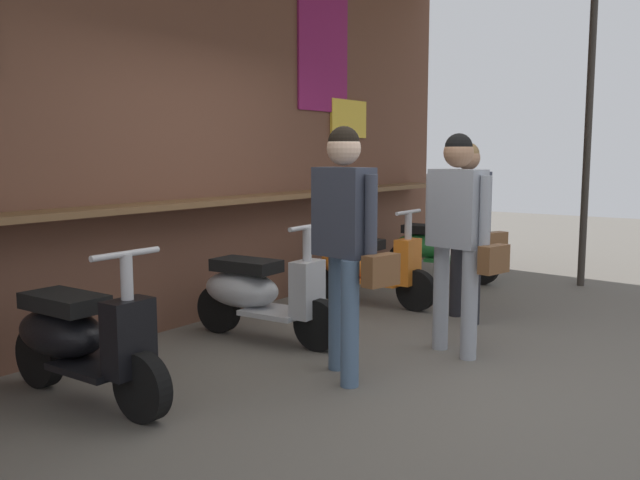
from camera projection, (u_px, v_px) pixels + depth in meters
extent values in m
plane|color=#605B54|center=(372.00, 363.00, 4.90)|extent=(25.90, 25.90, 0.00)
cube|color=brown|center=(172.00, 100.00, 5.81)|extent=(9.25, 0.25, 3.92)
cube|color=brown|center=(200.00, 203.00, 5.75)|extent=(8.33, 0.36, 0.05)
cube|color=#841E56|center=(324.00, 24.00, 7.29)|extent=(0.91, 0.02, 1.85)
cube|color=gold|center=(349.00, 119.00, 7.82)|extent=(0.72, 0.03, 0.43)
cylinder|color=#332D28|center=(589.00, 120.00, 7.54)|extent=(0.08, 0.08, 3.76)
ellipsoid|color=black|center=(61.00, 332.00, 4.21)|extent=(0.38, 0.70, 0.30)
cube|color=black|center=(64.00, 302.00, 4.16)|extent=(0.30, 0.55, 0.10)
cube|color=black|center=(97.00, 366.00, 4.03)|extent=(0.38, 0.50, 0.04)
cube|color=black|center=(129.00, 338.00, 3.83)|extent=(0.28, 0.16, 0.44)
cylinder|color=#B7B7BC|center=(128.00, 315.00, 3.81)|extent=(0.07, 0.07, 0.70)
cylinder|color=#B7B7BC|center=(126.00, 254.00, 3.77)|extent=(0.46, 0.04, 0.04)
cylinder|color=black|center=(142.00, 387.00, 3.80)|extent=(0.10, 0.40, 0.40)
cylinder|color=black|center=(40.00, 357.00, 4.38)|extent=(0.10, 0.40, 0.40)
ellipsoid|color=#B2B5BA|center=(242.00, 289.00, 5.56)|extent=(0.41, 0.72, 0.30)
cube|color=black|center=(246.00, 265.00, 5.51)|extent=(0.33, 0.56, 0.10)
cube|color=#B2B5BA|center=(276.00, 312.00, 5.39)|extent=(0.40, 0.52, 0.04)
cube|color=#B2B5BA|center=(307.00, 289.00, 5.20)|extent=(0.29, 0.17, 0.44)
cylinder|color=#B7B7BC|center=(307.00, 272.00, 5.19)|extent=(0.07, 0.07, 0.70)
cylinder|color=#B7B7BC|center=(307.00, 227.00, 5.14)|extent=(0.46, 0.06, 0.04)
cylinder|color=black|center=(318.00, 325.00, 5.18)|extent=(0.12, 0.40, 0.40)
cylinder|color=black|center=(219.00, 309.00, 5.72)|extent=(0.12, 0.40, 0.40)
ellipsoid|color=orange|center=(351.00, 263.00, 6.90)|extent=(0.38, 0.70, 0.30)
cube|color=black|center=(355.00, 244.00, 6.85)|extent=(0.30, 0.55, 0.10)
cube|color=orange|center=(380.00, 281.00, 6.72)|extent=(0.38, 0.50, 0.04)
cube|color=orange|center=(408.00, 262.00, 6.52)|extent=(0.28, 0.16, 0.44)
cylinder|color=#B7B7BC|center=(408.00, 248.00, 6.50)|extent=(0.07, 0.07, 0.70)
cylinder|color=#B7B7BC|center=(408.00, 212.00, 6.46)|extent=(0.46, 0.04, 0.04)
cylinder|color=black|center=(416.00, 290.00, 6.50)|extent=(0.10, 0.40, 0.40)
cylinder|color=black|center=(330.00, 279.00, 7.07)|extent=(0.10, 0.40, 0.40)
ellipsoid|color=#237533|center=(423.00, 245.00, 8.20)|extent=(0.40, 0.71, 0.30)
cube|color=black|center=(427.00, 229.00, 8.15)|extent=(0.32, 0.56, 0.10)
cube|color=#237533|center=(449.00, 260.00, 8.03)|extent=(0.39, 0.51, 0.04)
cube|color=#237533|center=(474.00, 244.00, 7.84)|extent=(0.28, 0.17, 0.44)
cylinder|color=#B7B7BC|center=(474.00, 232.00, 7.82)|extent=(0.07, 0.07, 0.70)
cylinder|color=#B7B7BC|center=(475.00, 202.00, 7.78)|extent=(0.46, 0.05, 0.04)
cylinder|color=black|center=(482.00, 267.00, 7.82)|extent=(0.11, 0.40, 0.40)
cylinder|color=black|center=(404.00, 260.00, 8.37)|extent=(0.11, 0.40, 0.40)
cylinder|color=#232328|center=(457.00, 274.00, 6.27)|extent=(0.12, 0.12, 0.79)
cylinder|color=#232328|center=(474.00, 280.00, 5.98)|extent=(0.12, 0.12, 0.79)
cube|color=#383D4C|center=(467.00, 203.00, 6.04)|extent=(0.33, 0.44, 0.56)
sphere|color=#A37556|center=(468.00, 158.00, 5.99)|extent=(0.21, 0.21, 0.21)
sphere|color=olive|center=(468.00, 154.00, 5.98)|extent=(0.20, 0.20, 0.20)
cylinder|color=#383D4C|center=(448.00, 204.00, 6.24)|extent=(0.08, 0.08, 0.53)
cylinder|color=#383D4C|center=(487.00, 207.00, 5.84)|extent=(0.08, 0.08, 0.53)
cube|color=brown|center=(493.00, 244.00, 5.84)|extent=(0.28, 0.19, 0.20)
cylinder|color=slate|center=(337.00, 311.00, 4.71)|extent=(0.12, 0.12, 0.83)
cylinder|color=slate|center=(350.00, 324.00, 4.36)|extent=(0.12, 0.12, 0.83)
cube|color=#383D4C|center=(344.00, 212.00, 4.44)|extent=(0.28, 0.45, 0.59)
sphere|color=beige|center=(344.00, 148.00, 4.39)|extent=(0.22, 0.22, 0.22)
sphere|color=black|center=(344.00, 142.00, 4.39)|extent=(0.21, 0.21, 0.21)
cylinder|color=#383D4C|center=(318.00, 213.00, 4.63)|extent=(0.08, 0.08, 0.55)
cylinder|color=#383D4C|center=(371.00, 218.00, 4.27)|extent=(0.08, 0.08, 0.55)
cube|color=brown|center=(381.00, 270.00, 4.27)|extent=(0.28, 0.15, 0.20)
cylinder|color=#999EA8|center=(441.00, 297.00, 5.21)|extent=(0.12, 0.12, 0.81)
cylinder|color=#999EA8|center=(469.00, 305.00, 4.94)|extent=(0.12, 0.12, 0.81)
cube|color=#999EA8|center=(457.00, 209.00, 4.99)|extent=(0.28, 0.44, 0.58)
sphere|color=#A37556|center=(459.00, 153.00, 4.94)|extent=(0.22, 0.22, 0.22)
sphere|color=black|center=(459.00, 147.00, 4.93)|extent=(0.20, 0.20, 0.20)
cylinder|color=#999EA8|center=(431.00, 210.00, 5.17)|extent=(0.08, 0.08, 0.54)
cylinder|color=#999EA8|center=(485.00, 214.00, 4.81)|extent=(0.08, 0.08, 0.54)
cube|color=brown|center=(494.00, 259.00, 4.81)|extent=(0.28, 0.15, 0.20)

